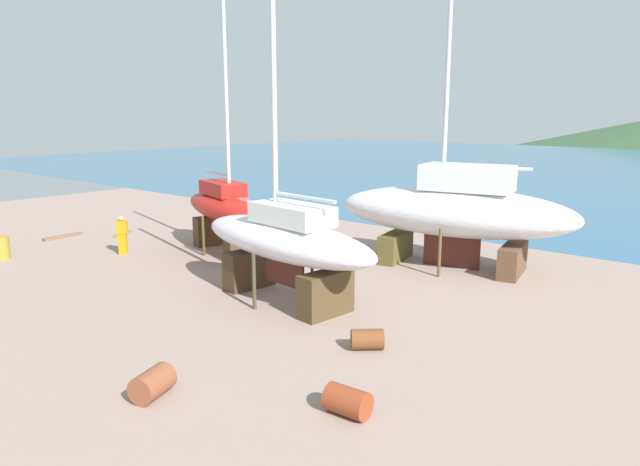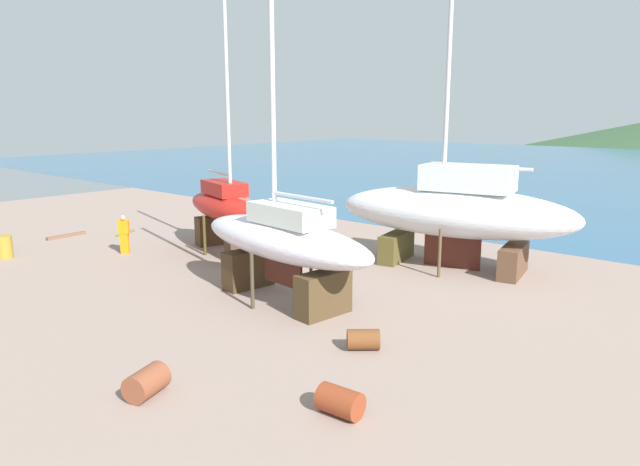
% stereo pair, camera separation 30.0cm
% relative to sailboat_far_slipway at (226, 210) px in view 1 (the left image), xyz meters
% --- Properties ---
extents(ground_plane, '(48.64, 48.64, 0.00)m').
position_rel_sailboat_far_slipway_xyz_m(ground_plane, '(1.57, -3.03, -1.87)').
color(ground_plane, gray).
extents(sea_water, '(131.71, 81.42, 0.01)m').
position_rel_sailboat_far_slipway_xyz_m(sea_water, '(1.57, 49.84, -1.87)').
color(sea_water, '#2F638B').
rests_on(sea_water, ground).
extents(sailboat_far_slipway, '(7.19, 3.96, 10.46)m').
position_rel_sailboat_far_slipway_xyz_m(sailboat_far_slipway, '(0.00, 0.00, 0.00)').
color(sailboat_far_slipway, '#4D3726').
rests_on(sailboat_far_slipway, ground).
extents(sailboat_mid_port, '(7.86, 3.08, 11.05)m').
position_rel_sailboat_far_slipway_xyz_m(sailboat_mid_port, '(6.45, -3.16, 0.08)').
color(sailboat_mid_port, '#442F1C').
rests_on(sailboat_mid_port, ground).
extents(sailboat_small_center, '(9.67, 4.63, 16.89)m').
position_rel_sailboat_far_slipway_xyz_m(sailboat_small_center, '(8.64, 4.03, 0.40)').
color(sailboat_small_center, brown).
rests_on(sailboat_small_center, ground).
extents(worker, '(0.49, 0.47, 1.68)m').
position_rel_sailboat_far_slipway_xyz_m(worker, '(-3.11, -3.15, -1.00)').
color(worker, orange).
rests_on(worker, ground).
extents(barrel_by_slipway, '(0.93, 0.65, 0.58)m').
position_rel_sailboat_far_slipway_xyz_m(barrel_by_slipway, '(12.33, -7.56, -1.58)').
color(barrel_by_slipway, brown).
rests_on(barrel_by_slipway, ground).
extents(barrel_tipped_left, '(0.88, 1.06, 0.62)m').
position_rel_sailboat_far_slipway_xyz_m(barrel_tipped_left, '(8.71, -9.65, -1.56)').
color(barrel_tipped_left, brown).
rests_on(barrel_tipped_left, ground).
extents(barrel_tipped_right, '(0.97, 0.95, 0.53)m').
position_rel_sailboat_far_slipway_xyz_m(barrel_tipped_right, '(10.73, -4.63, -1.61)').
color(barrel_tipped_right, brown).
rests_on(barrel_tipped_right, ground).
extents(barrel_tar_black, '(0.92, 0.92, 0.94)m').
position_rel_sailboat_far_slipway_xyz_m(barrel_tar_black, '(-6.24, -6.83, -1.40)').
color(barrel_tar_black, olive).
rests_on(barrel_tar_black, ground).
extents(timber_plank_near, '(0.84, 1.35, 0.10)m').
position_rel_sailboat_far_slipway_xyz_m(timber_plank_near, '(-6.75, -0.98, -1.82)').
color(timber_plank_near, olive).
rests_on(timber_plank_near, ground).
extents(timber_short_skew, '(0.32, 1.97, 0.15)m').
position_rel_sailboat_far_slipway_xyz_m(timber_short_skew, '(-8.30, -3.24, -1.80)').
color(timber_short_skew, brown).
rests_on(timber_short_skew, ground).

